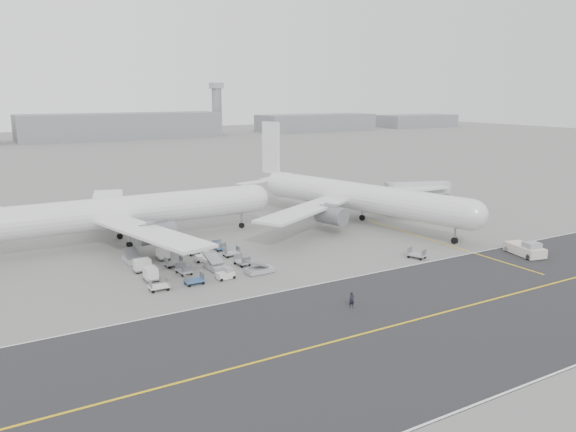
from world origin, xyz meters
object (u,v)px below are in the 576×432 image
ground_crew_a (352,300)px  control_tower (217,108)px  airliner_b (354,196)px  jet_bridge (419,190)px  pushback_tug (526,249)px  airliner_a (124,212)px

ground_crew_a → control_tower: bearing=82.6°
airliner_b → jet_bridge: airliner_b is taller
jet_bridge → control_tower: bearing=97.3°
airliner_b → ground_crew_a: size_ratio=27.63×
pushback_tug → ground_crew_a: bearing=-161.6°
control_tower → jet_bridge: (-52.19, -235.24, -12.15)m
airliner_b → pushback_tug: bearing=-87.2°
pushback_tug → ground_crew_a: (-37.07, -4.01, -0.02)m
jet_bridge → pushback_tug: bearing=-87.9°
airliner_b → pushback_tug: size_ratio=6.25×
airliner_a → pushback_tug: size_ratio=6.37×
ground_crew_a → pushback_tug: bearing=18.8°
control_tower → ground_crew_a: (-101.05, -276.26, -15.28)m
pushback_tug → airliner_b: bearing=119.8°
airliner_b → pushback_tug: (10.09, -31.84, -4.48)m
pushback_tug → ground_crew_a: 37.29m
airliner_a → jet_bridge: 64.64m
control_tower → airliner_a: control_tower is taller
pushback_tug → jet_bridge: (11.79, 37.01, 3.10)m
airliner_a → control_tower: bearing=-26.7°
jet_bridge → ground_crew_a: size_ratio=7.97×
pushback_tug → jet_bridge: size_ratio=0.56×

